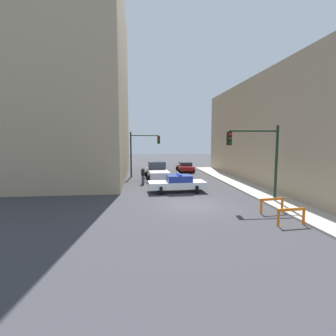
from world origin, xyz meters
name	(u,v)px	position (x,y,z in m)	size (l,w,h in m)	color
ground_plane	(192,205)	(0.00, 0.00, 0.00)	(120.00, 120.00, 0.00)	#38383D
sidewalk_right	(280,202)	(6.20, 0.00, 0.06)	(2.40, 44.00, 0.12)	#B2ADA3
building_corner_left	(60,87)	(-12.00, 14.00, 10.08)	(14.00, 20.00, 20.17)	tan
building_right	(308,131)	(13.40, 8.00, 5.18)	(12.00, 28.00, 10.35)	tan
traffic_light_near	(261,152)	(4.73, 0.24, 3.53)	(3.64, 0.35, 5.20)	black
traffic_light_far	(140,148)	(-3.30, 13.57, 3.40)	(3.44, 0.35, 5.20)	black
police_car	(177,183)	(-0.35, 4.51, 0.72)	(4.78, 2.50, 1.52)	white
white_truck	(157,171)	(-1.53, 11.26, 0.91)	(2.77, 5.47, 1.90)	silver
parked_car_near	(185,167)	(2.73, 17.96, 0.67)	(2.34, 4.34, 1.31)	maroon
pedestrian_crossing	(143,175)	(-3.13, 8.79, 0.86)	(0.45, 0.45, 1.66)	#474C66
barrier_front	(291,214)	(4.14, -4.60, 0.62)	(1.60, 0.28, 0.90)	orange
barrier_mid	(272,203)	(4.32, -2.31, 0.62)	(1.59, 0.38, 0.90)	orange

